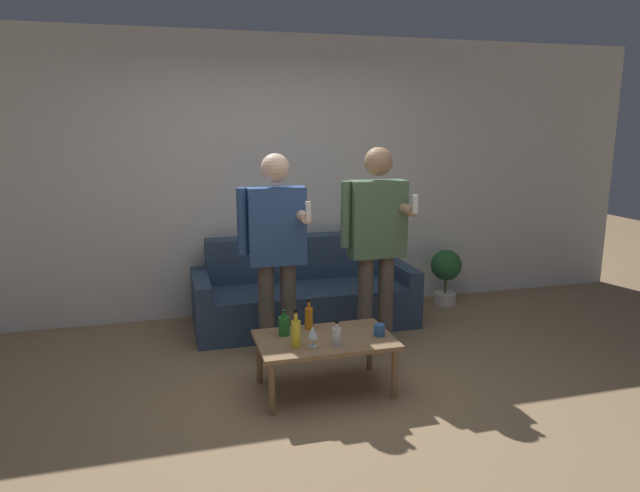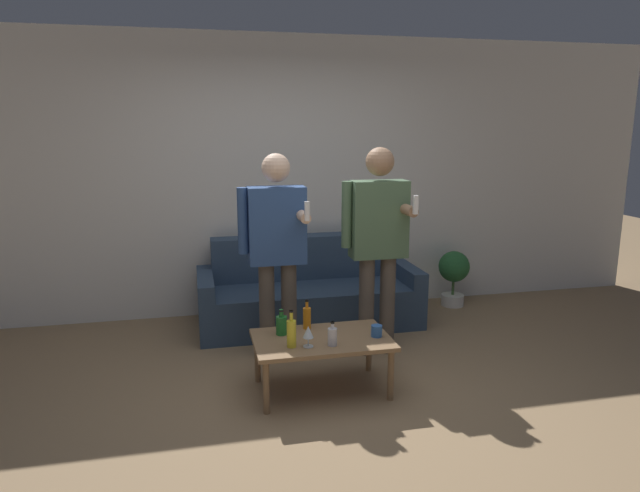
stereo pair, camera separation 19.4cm
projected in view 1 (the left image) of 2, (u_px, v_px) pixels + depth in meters
ground_plane at (332, 406)px, 3.85m from camera, size 16.00×16.00×0.00m
wall_back at (271, 177)px, 5.57m from camera, size 8.00×0.06×2.70m
couch at (303, 294)px, 5.40m from camera, size 2.04×0.82×0.80m
coffee_table at (325, 344)px, 4.00m from camera, size 0.96×0.59×0.40m
bottle_orange at (309, 317)px, 4.15m from camera, size 0.06×0.06×0.22m
bottle_green at (337, 336)px, 3.85m from camera, size 0.06×0.06×0.17m
bottle_dark at (284, 325)px, 4.03m from camera, size 0.08×0.08×0.18m
bottle_yellow at (296, 333)px, 3.80m from camera, size 0.06×0.06×0.26m
wine_glass_near at (313, 333)px, 3.81m from camera, size 0.07×0.07×0.15m
cup_on_table at (379, 330)px, 4.03m from camera, size 0.08×0.08×0.08m
person_standing_left at (276, 243)px, 4.40m from camera, size 0.52×0.43×1.65m
person_standing_right at (376, 235)px, 4.56m from camera, size 0.53×0.44×1.69m
potted_plant at (446, 271)px, 5.96m from camera, size 0.32×0.32×0.58m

